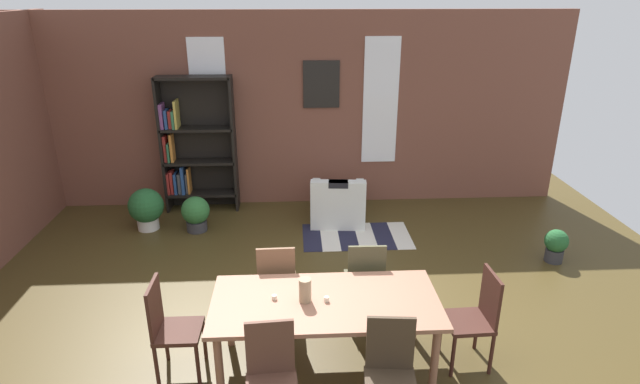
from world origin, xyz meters
name	(u,v)px	position (x,y,z in m)	size (l,w,h in m)	color
ground_plane	(303,348)	(0.00, 0.00, 0.00)	(9.85, 9.85, 0.00)	#45371A
back_wall_brick	(296,111)	(0.00, 3.84, 1.52)	(8.58, 0.12, 3.04)	brown
window_pane_0	(210,103)	(-1.33, 3.77, 1.67)	(0.55, 0.02, 1.97)	white
window_pane_1	(381,102)	(1.33, 3.77, 1.67)	(0.55, 0.02, 1.97)	white
dining_table	(325,307)	(0.21, -0.28, 0.66)	(2.03, 0.95, 0.73)	#8E5F48
vase_on_table	(305,290)	(0.03, -0.28, 0.84)	(0.11, 0.11, 0.22)	#998466
tealight_candle_0	(274,297)	(-0.25, -0.24, 0.75)	(0.04, 0.04, 0.04)	silver
tealight_candle_1	(327,299)	(0.22, -0.30, 0.75)	(0.04, 0.04, 0.05)	silver
dining_chair_near_left	(271,377)	(-0.26, -0.98, 0.51)	(0.43, 0.43, 0.95)	#533327
dining_chair_head_right	(476,316)	(1.60, -0.28, 0.51)	(0.42, 0.42, 0.95)	#3C1F18
dining_chair_far_right	(365,279)	(0.66, 0.42, 0.51)	(0.41, 0.41, 0.95)	#43412B
dining_chair_head_left	(170,326)	(-1.18, -0.28, 0.51)	(0.40, 0.40, 0.95)	#3C1F17
dining_chair_far_left	(277,281)	(-0.25, 0.42, 0.51)	(0.41, 0.41, 0.95)	brown
dining_chair_near_right	(390,373)	(0.67, -0.98, 0.51)	(0.44, 0.44, 0.95)	#3B2D1F
bookshelf_tall	(193,146)	(-1.61, 3.59, 1.05)	(1.13, 0.32, 2.12)	black
armchair_white	(338,204)	(0.60, 2.96, 0.28)	(0.87, 0.87, 0.75)	silver
potted_plant_by_shelf	(196,213)	(-1.49, 2.75, 0.28)	(0.41, 0.41, 0.52)	#333338
potted_plant_corner	(556,245)	(3.30, 1.57, 0.24)	(0.30, 0.30, 0.44)	#333338
potted_plant_window	(146,208)	(-2.22, 2.84, 0.34)	(0.51, 0.51, 0.62)	silver
striped_rug	(357,236)	(0.83, 2.42, 0.00)	(1.54, 0.88, 0.01)	#1E1E33
framed_picture	(321,84)	(0.40, 3.77, 1.95)	(0.56, 0.03, 0.72)	black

